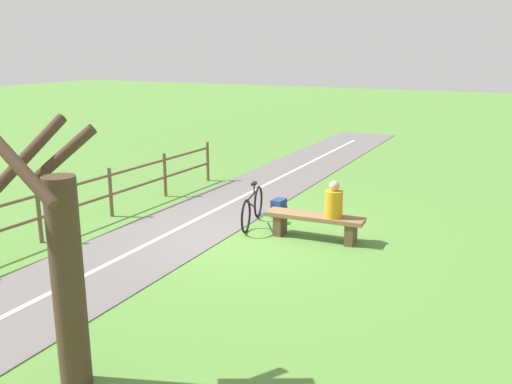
% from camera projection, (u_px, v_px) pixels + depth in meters
% --- Properties ---
extents(ground_plane, '(80.00, 80.00, 0.00)m').
position_uv_depth(ground_plane, '(241.00, 236.00, 10.76)').
color(ground_plane, '#548438').
extents(paved_path, '(2.41, 36.01, 0.02)m').
position_uv_depth(paved_path, '(26.00, 306.00, 7.85)').
color(paved_path, '#66605E').
rests_on(paved_path, ground_plane).
extents(path_centre_line, '(0.23, 32.00, 0.00)m').
position_uv_depth(path_centre_line, '(26.00, 305.00, 7.85)').
color(path_centre_line, silver).
rests_on(path_centre_line, paved_path).
extents(bench, '(1.89, 0.52, 0.48)m').
position_uv_depth(bench, '(315.00, 222.00, 10.53)').
color(bench, brown).
rests_on(bench, ground_plane).
extents(person_seated, '(0.35, 0.35, 0.69)m').
position_uv_depth(person_seated, '(334.00, 202.00, 10.29)').
color(person_seated, orange).
rests_on(person_seated, bench).
extents(bicycle, '(0.43, 1.71, 0.86)m').
position_uv_depth(bicycle, '(252.00, 208.00, 11.37)').
color(bicycle, black).
rests_on(bicycle, ground_plane).
extents(backpack, '(0.29, 0.35, 0.37)m').
position_uv_depth(backpack, '(279.00, 208.00, 11.99)').
color(backpack, navy).
rests_on(backpack, ground_plane).
extents(fence_roadside, '(0.42, 9.54, 1.07)m').
position_uv_depth(fence_roadside, '(77.00, 198.00, 11.06)').
color(fence_roadside, brown).
rests_on(fence_roadside, ground_plane).
extents(tree_by_path, '(1.06, 1.09, 2.98)m').
position_uv_depth(tree_by_path, '(64.00, 268.00, 5.70)').
color(tree_by_path, '#473323').
rests_on(tree_by_path, ground_plane).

